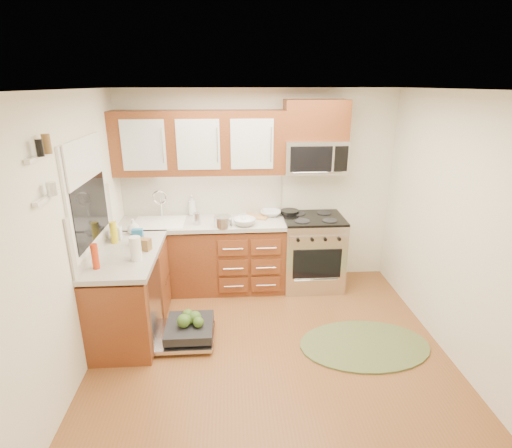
{
  "coord_description": "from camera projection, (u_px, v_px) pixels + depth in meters",
  "views": [
    {
      "loc": [
        -0.36,
        -3.3,
        2.55
      ],
      "look_at": [
        -0.09,
        0.85,
        1.08
      ],
      "focal_mm": 28.0,
      "sensor_mm": 36.0,
      "label": 1
    }
  ],
  "objects": [
    {
      "name": "rug",
      "position": [
        364.0,
        345.0,
        4.09
      ],
      "size": [
        1.47,
        1.09,
        0.02
      ],
      "primitive_type": null,
      "rotation": [
        0.0,
        0.0,
        -0.18
      ],
      "color": "#5C6D3E",
      "rests_on": "ground"
    },
    {
      "name": "cutting_board",
      "position": [
        256.0,
        216.0,
        5.11
      ],
      "size": [
        0.36,
        0.29,
        0.02
      ],
      "primitive_type": "cube",
      "rotation": [
        0.0,
        0.0,
        -0.36
      ],
      "color": "#B27E51",
      "rests_on": "countertop_back"
    },
    {
      "name": "soap_bottle_a",
      "position": [
        192.0,
        205.0,
        5.15
      ],
      "size": [
        0.12,
        0.12,
        0.27
      ],
      "primitive_type": "imported",
      "rotation": [
        0.0,
        0.0,
        0.22
      ],
      "color": "#999999",
      "rests_on": "countertop_back"
    },
    {
      "name": "countertop_back",
      "position": [
        202.0,
        223.0,
        4.98
      ],
      "size": [
        2.07,
        0.64,
        0.05
      ],
      "primitive_type": "cube",
      "color": "#B6B2A7",
      "rests_on": "base_cabinet_back"
    },
    {
      "name": "wall_front",
      "position": [
        311.0,
        370.0,
        1.91
      ],
      "size": [
        3.5,
        0.04,
        2.5
      ],
      "primitive_type": "cube",
      "color": "white",
      "rests_on": "ground"
    },
    {
      "name": "wall_right",
      "position": [
        462.0,
        233.0,
        3.66
      ],
      "size": [
        0.04,
        3.5,
        2.5
      ],
      "primitive_type": "cube",
      "color": "white",
      "rests_on": "ground"
    },
    {
      "name": "cup",
      "position": [
        243.0,
        218.0,
        4.96
      ],
      "size": [
        0.13,
        0.13,
        0.09
      ],
      "primitive_type": "imported",
      "rotation": [
        0.0,
        0.0,
        0.23
      ],
      "color": "#999999",
      "rests_on": "countertop_back"
    },
    {
      "name": "wall_left",
      "position": [
        71.0,
        242.0,
        3.45
      ],
      "size": [
        0.04,
        3.5,
        2.5
      ],
      "primitive_type": "cube",
      "color": "white",
      "rests_on": "ground"
    },
    {
      "name": "bowl_b",
      "position": [
        245.0,
        222.0,
        4.82
      ],
      "size": [
        0.35,
        0.35,
        0.08
      ],
      "primitive_type": "imported",
      "rotation": [
        0.0,
        0.0,
        -0.37
      ],
      "color": "#999999",
      "rests_on": "countertop_back"
    },
    {
      "name": "floor",
      "position": [
        271.0,
        354.0,
        3.97
      ],
      "size": [
        3.5,
        3.5,
        0.0
      ],
      "primitive_type": "plane",
      "color": "brown",
      "rests_on": "ground"
    },
    {
      "name": "stock_pot",
      "position": [
        223.0,
        222.0,
        4.76
      ],
      "size": [
        0.23,
        0.23,
        0.13
      ],
      "primitive_type": "cylinder",
      "rotation": [
        0.0,
        0.0,
        0.09
      ],
      "color": "silver",
      "rests_on": "countertop_back"
    },
    {
      "name": "upper_cabinets",
      "position": [
        199.0,
        143.0,
        4.78
      ],
      "size": [
        2.05,
        0.35,
        0.75
      ],
      "primitive_type": null,
      "color": "#5E2715",
      "rests_on": "ground"
    },
    {
      "name": "backsplash_left",
      "position": [
        93.0,
        226.0,
        3.95
      ],
      "size": [
        0.02,
        1.25,
        0.57
      ],
      "primitive_type": "cube",
      "color": "#B4AEA1",
      "rests_on": "ground"
    },
    {
      "name": "ceiling",
      "position": [
        274.0,
        90.0,
        3.14
      ],
      "size": [
        3.5,
        3.5,
        0.0
      ],
      "primitive_type": "plane",
      "rotation": [
        3.14,
        0.0,
        0.0
      ],
      "color": "white",
      "rests_on": "ground"
    },
    {
      "name": "paper_towel_roll",
      "position": [
        136.0,
        248.0,
        3.85
      ],
      "size": [
        0.13,
        0.13,
        0.24
      ],
      "primitive_type": "cylinder",
      "rotation": [
        0.0,
        0.0,
        0.19
      ],
      "color": "white",
      "rests_on": "countertop_left"
    },
    {
      "name": "shelf_upper",
      "position": [
        40.0,
        157.0,
        2.85
      ],
      "size": [
        0.04,
        0.4,
        0.03
      ],
      "primitive_type": "cube",
      "color": "white",
      "rests_on": "ground"
    },
    {
      "name": "mustard_bottle",
      "position": [
        114.0,
        232.0,
        4.26
      ],
      "size": [
        0.1,
        0.1,
        0.24
      ],
      "primitive_type": "cylinder",
      "rotation": [
        0.0,
        0.0,
        -0.39
      ],
      "color": "yellow",
      "rests_on": "countertop_left"
    },
    {
      "name": "wooden_box",
      "position": [
        144.0,
        244.0,
        4.09
      ],
      "size": [
        0.15,
        0.12,
        0.12
      ],
      "primitive_type": "cube",
      "rotation": [
        0.0,
        0.0,
        -0.33
      ],
      "color": "brown",
      "rests_on": "countertop_left"
    },
    {
      "name": "shelf_lower",
      "position": [
        47.0,
        197.0,
        2.95
      ],
      "size": [
        0.04,
        0.4,
        0.03
      ],
      "primitive_type": "cube",
      "color": "white",
      "rests_on": "ground"
    },
    {
      "name": "window_blind",
      "position": [
        85.0,
        159.0,
        3.71
      ],
      "size": [
        0.02,
        0.96,
        0.4
      ],
      "primitive_type": "cube",
      "color": "white",
      "rests_on": "ground"
    },
    {
      "name": "range",
      "position": [
        312.0,
        252.0,
        5.2
      ],
      "size": [
        0.76,
        0.64,
        0.95
      ],
      "primitive_type": null,
      "color": "silver",
      "rests_on": "ground"
    },
    {
      "name": "window",
      "position": [
        87.0,
        194.0,
        3.82
      ],
      "size": [
        0.03,
        1.05,
        1.05
      ],
      "primitive_type": null,
      "color": "white",
      "rests_on": "ground"
    },
    {
      "name": "dishwasher",
      "position": [
        186.0,
        331.0,
        4.17
      ],
      "size": [
        0.7,
        0.6,
        0.2
      ],
      "primitive_type": null,
      "color": "silver",
      "rests_on": "ground"
    },
    {
      "name": "skillet",
      "position": [
        290.0,
        212.0,
        5.17
      ],
      "size": [
        0.27,
        0.27,
        0.04
      ],
      "primitive_type": "cylinder",
      "rotation": [
        0.0,
        0.0,
        0.12
      ],
      "color": "black",
      "rests_on": "range"
    },
    {
      "name": "countertop_left",
      "position": [
        126.0,
        254.0,
        4.08
      ],
      "size": [
        0.64,
        1.27,
        0.05
      ],
      "primitive_type": "cube",
      "color": "#B6B2A7",
      "rests_on": "base_cabinet_left"
    },
    {
      "name": "canister",
      "position": [
        197.0,
        219.0,
        4.83
      ],
      "size": [
        0.11,
        0.11,
        0.15
      ],
      "primitive_type": "cylinder",
      "rotation": [
        0.0,
        0.0,
        0.24
      ],
      "color": "silver",
      "rests_on": "countertop_back"
    },
    {
      "name": "bowl_a",
      "position": [
        271.0,
        213.0,
        5.17
      ],
      "size": [
        0.29,
        0.29,
        0.06
      ],
      "primitive_type": "imported",
      "rotation": [
        0.0,
        0.0,
        -0.11
      ],
      "color": "#999999",
      "rests_on": "countertop_back"
    },
    {
      "name": "sink",
      "position": [
        160.0,
        232.0,
        4.96
      ],
      "size": [
        0.62,
        0.5,
        0.26
      ],
      "primitive_type": null,
      "color": "white",
      "rests_on": "ground"
    },
    {
      "name": "red_bottle",
      "position": [
        95.0,
        256.0,
        3.66
      ],
      "size": [
        0.07,
        0.07,
        0.24
      ],
      "primitive_type": "cylinder",
      "rotation": [
        0.0,
        0.0,
        -0.17
      ],
      "color": "red",
      "rests_on": "countertop_left"
    },
    {
      "name": "backsplash_back",
      "position": [
        203.0,
        193.0,
        5.16
      ],
      "size": [
        2.05,
        0.02,
        0.57
      ],
      "primitive_type": "cube",
      "color": "#B4AEA1",
      "rests_on": "ground"
    },
    {
      "name": "soap_bottle_b",
      "position": [
        116.0,
        230.0,
        4.36
      ],
      "size": [
        0.1,
        0.1,
        0.22
      ],
      "primitive_type": "imported",
      "rotation": [
        0.0,
        0.0,
        0.03
      ],
      "color": "#999999",
      "rests_on": "countertop_left"
    },
    {
      "name": "microwave",
      "position": [
        315.0,
        156.0,
        4.91
      ],
      "size": [
        0.76,
        0.38,
        0.4
      ],
      "primitive_type": null,
      "color": "silver",
      "rests_on": "ground"
    },
    {
      "name": "soap_bottle_c",
      "position": [
        133.0,
        226.0,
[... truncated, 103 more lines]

